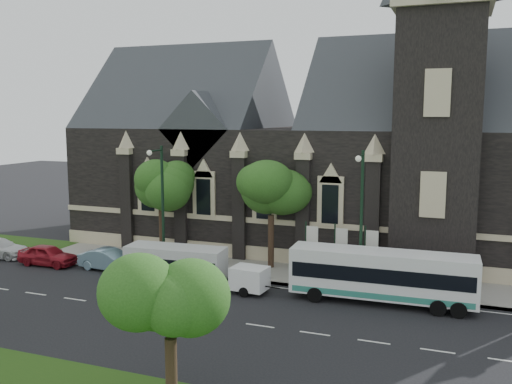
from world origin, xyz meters
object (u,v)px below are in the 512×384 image
at_px(tree_walk_left, 164,185).
at_px(banner_flag_right, 369,250).
at_px(tree_walk_right, 275,190).
at_px(box_trailer, 250,278).
at_px(shuttle_bus, 176,263).
at_px(street_lamp_near, 361,214).
at_px(car_far_red, 48,255).
at_px(tour_coach, 382,275).
at_px(banner_flag_left, 310,245).
at_px(tree_park_east, 176,297).
at_px(banner_flag_center, 339,248).
at_px(street_lamp_mid, 161,201).
at_px(sedan, 110,260).

relative_size(tree_walk_left, banner_flag_right, 1.91).
height_order(tree_walk_right, box_trailer, tree_walk_right).
bearing_deg(shuttle_bus, street_lamp_near, 7.23).
relative_size(shuttle_bus, car_far_red, 1.49).
height_order(street_lamp_near, car_far_red, street_lamp_near).
relative_size(tree_walk_left, tour_coach, 0.70).
bearing_deg(banner_flag_left, tour_coach, -30.75).
bearing_deg(box_trailer, street_lamp_near, 24.94).
bearing_deg(street_lamp_near, car_far_red, -176.26).
xyz_separation_m(tree_walk_right, tree_walk_left, (-9.01, -0.01, -0.08)).
distance_m(banner_flag_right, box_trailer, 8.06).
height_order(tour_coach, car_far_red, tour_coach).
distance_m(tree_park_east, box_trailer, 14.86).
relative_size(street_lamp_near, box_trailer, 2.79).
bearing_deg(shuttle_bus, banner_flag_left, 23.95).
distance_m(banner_flag_left, car_far_red, 19.54).
bearing_deg(banner_flag_center, street_lamp_near, -48.07).
bearing_deg(street_lamp_mid, tree_walk_left, 116.47).
relative_size(tour_coach, car_far_red, 2.40).
distance_m(tree_walk_left, shuttle_bus, 8.36).
bearing_deg(car_far_red, tree_walk_left, -55.36).
bearing_deg(tour_coach, banner_flag_center, 134.54).
xyz_separation_m(tree_walk_left, street_lamp_near, (15.80, -3.61, -0.62)).
height_order(tree_walk_right, shuttle_bus, tree_walk_right).
bearing_deg(tree_park_east, banner_flag_right, 77.35).
bearing_deg(tree_walk_right, shuttle_bus, -129.56).
bearing_deg(sedan, banner_flag_left, -74.93).
relative_size(tree_park_east, sedan, 1.35).
relative_size(street_lamp_mid, tour_coach, 0.83).
bearing_deg(tree_park_east, tree_walk_right, 98.42).
xyz_separation_m(banner_flag_right, shuttle_bus, (-11.94, -4.18, -0.90)).
height_order(street_lamp_mid, banner_flag_center, street_lamp_mid).
relative_size(tree_park_east, banner_flag_right, 1.57).
distance_m(banner_flag_right, tour_coach, 3.44).
distance_m(tree_walk_left, tour_coach, 18.45).
distance_m(banner_flag_center, sedan, 16.43).
bearing_deg(tree_walk_right, banner_flag_right, -13.60).
bearing_deg(banner_flag_right, shuttle_bus, -160.71).
relative_size(tree_park_east, banner_flag_center, 1.57).
height_order(tree_walk_left, banner_flag_center, tree_walk_left).
bearing_deg(tree_walk_right, banner_flag_left, -29.10).
xyz_separation_m(banner_flag_left, box_trailer, (-2.75, -4.17, -1.43)).
distance_m(tree_walk_right, shuttle_bus, 8.79).
bearing_deg(tree_walk_right, street_lamp_mid, -153.35).
height_order(tree_park_east, banner_flag_right, tree_park_east).
relative_size(tree_park_east, street_lamp_near, 0.70).
distance_m(tour_coach, box_trailer, 8.11).
relative_size(tree_walk_right, banner_flag_right, 1.95).
distance_m(banner_flag_center, box_trailer, 6.47).
height_order(tree_walk_right, street_lamp_near, street_lamp_near).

